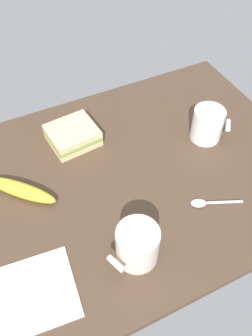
{
  "coord_description": "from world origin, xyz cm",
  "views": [
    {
      "loc": [
        -23.56,
        -48.17,
        68.38
      ],
      "look_at": [
        0.0,
        0.0,
        5.0
      ],
      "focal_mm": 38.17,
      "sensor_mm": 36.0,
      "label": 1
    }
  ],
  "objects_px": {
    "sandwich_main": "(73,135)",
    "spoon": "(208,203)",
    "banana": "(21,190)",
    "paper_napkin": "(36,293)",
    "coffee_mug_black": "(137,245)",
    "coffee_mug_milky": "(208,124)"
  },
  "relations": [
    {
      "from": "coffee_mug_black",
      "to": "coffee_mug_milky",
      "type": "bearing_deg",
      "value": 35.25
    },
    {
      "from": "spoon",
      "to": "paper_napkin",
      "type": "bearing_deg",
      "value": -176.23
    },
    {
      "from": "coffee_mug_milky",
      "to": "sandwich_main",
      "type": "height_order",
      "value": "coffee_mug_milky"
    },
    {
      "from": "coffee_mug_milky",
      "to": "paper_napkin",
      "type": "xyz_separation_m",
      "value": [
        -0.52,
        -0.21,
        -0.04
      ]
    },
    {
      "from": "coffee_mug_black",
      "to": "sandwich_main",
      "type": "bearing_deg",
      "value": 90.04
    },
    {
      "from": "spoon",
      "to": "coffee_mug_milky",
      "type": "bearing_deg",
      "value": 57.76
    },
    {
      "from": "coffee_mug_milky",
      "to": "spoon",
      "type": "height_order",
      "value": "coffee_mug_milky"
    },
    {
      "from": "coffee_mug_milky",
      "to": "paper_napkin",
      "type": "height_order",
      "value": "coffee_mug_milky"
    },
    {
      "from": "sandwich_main",
      "to": "banana",
      "type": "xyz_separation_m",
      "value": [
        -0.17,
        -0.11,
        -0.0
      ]
    },
    {
      "from": "coffee_mug_milky",
      "to": "spoon",
      "type": "bearing_deg",
      "value": -122.24
    },
    {
      "from": "banana",
      "to": "paper_napkin",
      "type": "relative_size",
      "value": 1.03
    },
    {
      "from": "coffee_mug_black",
      "to": "spoon",
      "type": "bearing_deg",
      "value": 11.7
    },
    {
      "from": "coffee_mug_black",
      "to": "spoon",
      "type": "height_order",
      "value": "coffee_mug_black"
    },
    {
      "from": "sandwich_main",
      "to": "banana",
      "type": "relative_size",
      "value": 0.84
    },
    {
      "from": "coffee_mug_black",
      "to": "sandwich_main",
      "type": "height_order",
      "value": "coffee_mug_black"
    },
    {
      "from": "banana",
      "to": "paper_napkin",
      "type": "distance_m",
      "value": 0.24
    },
    {
      "from": "paper_napkin",
      "to": "sandwich_main",
      "type": "bearing_deg",
      "value": 59.18
    },
    {
      "from": "coffee_mug_milky",
      "to": "sandwich_main",
      "type": "xyz_separation_m",
      "value": [
        -0.32,
        0.14,
        -0.02
      ]
    },
    {
      "from": "coffee_mug_milky",
      "to": "banana",
      "type": "height_order",
      "value": "coffee_mug_milky"
    },
    {
      "from": "coffee_mug_black",
      "to": "sandwich_main",
      "type": "relative_size",
      "value": 0.86
    },
    {
      "from": "sandwich_main",
      "to": "banana",
      "type": "distance_m",
      "value": 0.2
    },
    {
      "from": "sandwich_main",
      "to": "spoon",
      "type": "distance_m",
      "value": 0.38
    }
  ]
}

